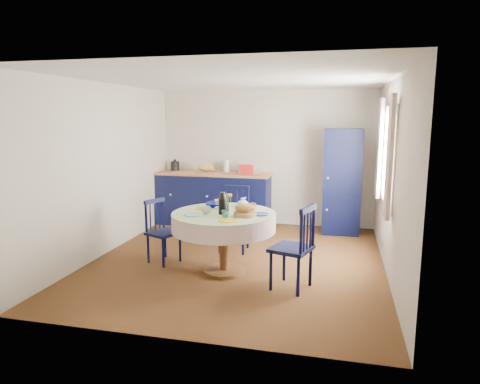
% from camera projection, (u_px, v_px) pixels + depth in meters
% --- Properties ---
extents(floor, '(4.50, 4.50, 0.00)m').
position_uv_depth(floor, '(238.00, 261.00, 6.06)').
color(floor, black).
rests_on(floor, ground).
extents(ceiling, '(4.50, 4.50, 0.00)m').
position_uv_depth(ceiling, '(238.00, 79.00, 5.63)').
color(ceiling, white).
rests_on(ceiling, wall_back).
extents(wall_back, '(4.00, 0.02, 2.50)m').
position_uv_depth(wall_back, '(266.00, 158.00, 8.00)').
color(wall_back, beige).
rests_on(wall_back, floor).
extents(wall_left, '(0.02, 4.50, 2.50)m').
position_uv_depth(wall_left, '(106.00, 169.00, 6.30)').
color(wall_left, beige).
rests_on(wall_left, floor).
extents(wall_right, '(0.02, 4.50, 2.50)m').
position_uv_depth(wall_right, '(392.00, 178.00, 5.39)').
color(wall_right, beige).
rests_on(wall_right, floor).
extents(window, '(0.10, 1.74, 1.45)m').
position_uv_depth(window, '(387.00, 154.00, 5.64)').
color(window, white).
rests_on(window, wall_right).
extents(kitchen_counter, '(2.22, 0.71, 1.23)m').
position_uv_depth(kitchen_counter, '(213.00, 198.00, 8.07)').
color(kitchen_counter, black).
rests_on(kitchen_counter, floor).
extents(pantry_cabinet, '(0.65, 0.48, 1.82)m').
position_uv_depth(pantry_cabinet, '(342.00, 182.00, 7.36)').
color(pantry_cabinet, black).
rests_on(pantry_cabinet, floor).
extents(dining_table, '(1.33, 1.33, 1.09)m').
position_uv_depth(dining_table, '(224.00, 222.00, 5.47)').
color(dining_table, '#513617').
rests_on(dining_table, floor).
extents(chair_left, '(0.50, 0.51, 0.88)m').
position_uv_depth(chair_left, '(162.00, 231.00, 5.95)').
color(chair_left, black).
rests_on(chair_left, floor).
extents(chair_far, '(0.44, 0.42, 0.98)m').
position_uv_depth(chair_far, '(235.00, 218.00, 6.48)').
color(chair_far, black).
rests_on(chair_far, floor).
extents(chair_right, '(0.55, 0.56, 1.02)m').
position_uv_depth(chair_right, '(295.00, 247.00, 4.99)').
color(chair_right, black).
rests_on(chair_right, floor).
extents(mug_a, '(0.11, 0.11, 0.09)m').
position_uv_depth(mug_a, '(206.00, 210.00, 5.42)').
color(mug_a, silver).
rests_on(mug_a, dining_table).
extents(mug_b, '(0.09, 0.09, 0.09)m').
position_uv_depth(mug_b, '(225.00, 214.00, 5.19)').
color(mug_b, '#357D73').
rests_on(mug_b, dining_table).
extents(mug_c, '(0.11, 0.11, 0.09)m').
position_uv_depth(mug_c, '(252.00, 206.00, 5.63)').
color(mug_c, black).
rests_on(mug_c, dining_table).
extents(mug_d, '(0.10, 0.10, 0.09)m').
position_uv_depth(mug_d, '(218.00, 203.00, 5.83)').
color(mug_d, silver).
rests_on(mug_d, dining_table).
extents(cobalt_bowl, '(0.26, 0.26, 0.06)m').
position_uv_depth(cobalt_bowl, '(215.00, 205.00, 5.79)').
color(cobalt_bowl, '#040F6E').
rests_on(cobalt_bowl, dining_table).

